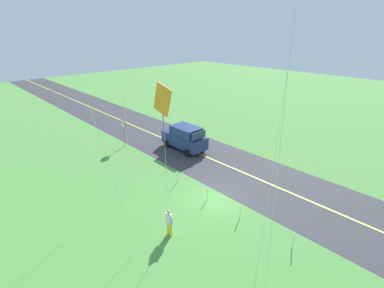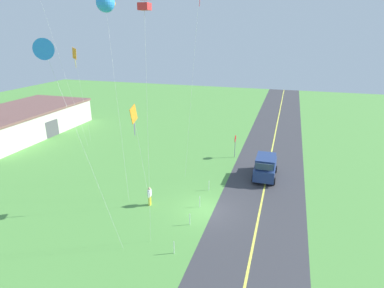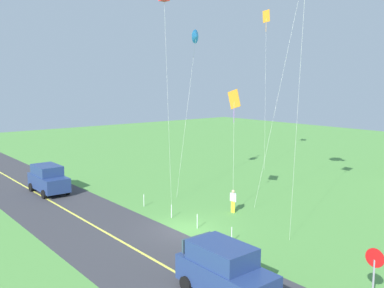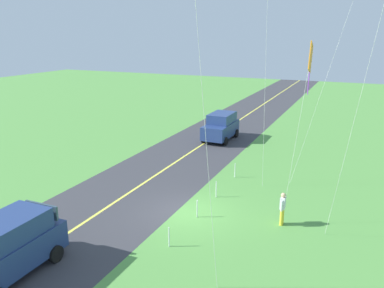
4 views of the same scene
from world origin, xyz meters
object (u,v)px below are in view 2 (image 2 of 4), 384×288
Objects in this scene: car_suv_foreground at (265,166)px; kite_purple_back at (144,3)px; kite_blue_mid at (75,56)px; kite_orange_near at (106,3)px; warehouse_distant at (21,121)px; kite_yellow_high at (45,50)px; stop_sign at (235,142)px; person_adult_near at (150,196)px; kite_red_low at (134,116)px.

kite_purple_back is (-12.61, 6.05, 13.55)m from car_suv_foreground.
kite_orange_near is (-8.75, -9.82, 4.57)m from kite_blue_mid.
warehouse_distant reaches higher than car_suv_foreground.
kite_yellow_high is 9.63m from kite_orange_near.
kite_orange_near is 9.27m from kite_purple_back.
stop_sign is 13.43m from person_adult_near.
stop_sign is 20.60m from kite_blue_mid.
car_suv_foreground is at bearing -140.14° from stop_sign.
kite_purple_back reaches higher than person_adult_near.
kite_red_low reaches higher than car_suv_foreground.
person_adult_near is (-12.53, 4.74, -0.94)m from stop_sign.
kite_blue_mid is (10.99, 13.72, 9.95)m from person_adult_near.
stop_sign is 0.22× the size of kite_blue_mid.
kite_orange_near reaches higher than person_adult_near.
kite_orange_near is at bearing 139.98° from stop_sign.
kite_blue_mid reaches higher than car_suv_foreground.
kite_purple_back reaches higher than kite_yellow_high.
stop_sign reaches higher than person_adult_near.
warehouse_distant is (12.89, 25.03, 0.89)m from person_adult_near.
kite_orange_near is at bearing 97.00° from person_adult_near.
kite_blue_mid reaches higher than kite_red_low.
warehouse_distant is (1.90, 11.31, -9.06)m from kite_blue_mid.
kite_orange_near reaches higher than kite_purple_back.
person_adult_near is 0.14× the size of kite_blue_mid.
warehouse_distant is at bearing 81.83° from car_suv_foreground.
car_suv_foreground is 21.50m from kite_yellow_high.
kite_blue_mid is 0.77× the size of kite_purple_back.
kite_red_low is at bearing 133.94° from car_suv_foreground.
kite_orange_near is 0.88× the size of warehouse_distant.
car_suv_foreground is 14.14m from kite_red_low.
kite_orange_near is (2.24, 3.90, 14.52)m from person_adult_near.
stop_sign is 21.52m from kite_purple_back.
kite_blue_mid is (-1.54, 18.46, 9.01)m from stop_sign.
kite_red_low reaches higher than stop_sign.
kite_purple_back is at bearing -64.45° from kite_yellow_high.
person_adult_near is at bearing -128.70° from kite_blue_mid.
kite_yellow_high reaches higher than kite_blue_mid.
stop_sign is at bearing -22.12° from kite_red_low.
stop_sign is 0.30× the size of kite_red_low.
kite_blue_mid reaches higher than person_adult_near.
kite_purple_back reaches higher than kite_red_low.
kite_red_low is 17.82m from kite_blue_mid.
kite_orange_near is 1.06× the size of kite_purple_back.
car_suv_foreground is 0.38× the size of kite_blue_mid.
kite_orange_near is 27.30m from warehouse_distant.
kite_orange_near is (-10.29, 8.64, 13.58)m from stop_sign.
kite_red_low is at bearing -131.66° from kite_blue_mid.
stop_sign is 0.16× the size of kite_orange_near.
stop_sign is at bearing -40.02° from kite_orange_near.
kite_yellow_high is 0.86× the size of kite_purple_back.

